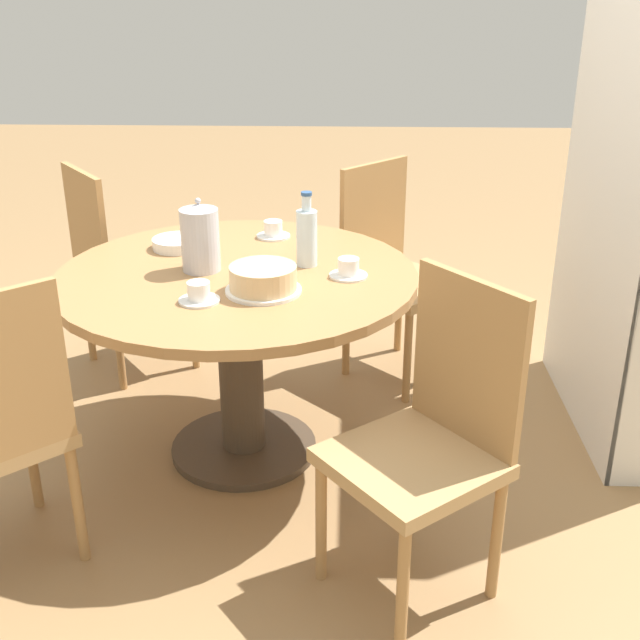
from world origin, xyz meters
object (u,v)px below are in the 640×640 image
at_px(chair_c, 394,268).
at_px(water_bottle, 307,236).
at_px(bookshelf, 628,226).
at_px(coffee_pot, 200,238).
at_px(cup_b, 273,231).
at_px(cup_c, 199,294).
at_px(cake_main, 263,280).
at_px(chair_d, 121,266).
at_px(cup_a, 348,269).
at_px(chair_b, 430,437).

relative_size(chair_c, water_bottle, 3.54).
xyz_separation_m(bookshelf, coffee_pot, (0.30, -1.56, 0.03)).
relative_size(chair_c, cup_b, 7.12).
bearing_deg(water_bottle, chair_c, 150.85).
xyz_separation_m(chair_c, cup_c, (0.99, -0.68, 0.26)).
bearing_deg(cup_c, cake_main, 114.37).
bearing_deg(chair_d, cup_a, -163.23).
bearing_deg(coffee_pot, chair_b, 47.01).
height_order(chair_d, water_bottle, water_bottle).
xyz_separation_m(cake_main, cup_a, (-0.15, 0.28, -0.02)).
relative_size(bookshelf, coffee_pot, 6.57).
xyz_separation_m(bookshelf, cake_main, (0.50, -1.33, -0.04)).
xyz_separation_m(chair_c, water_bottle, (0.63, -0.35, 0.34)).
bearing_deg(water_bottle, cup_a, 52.72).
xyz_separation_m(coffee_pot, water_bottle, (-0.06, 0.37, -0.01)).
distance_m(water_bottle, cup_a, 0.20).
height_order(chair_b, cup_b, chair_b).
distance_m(bookshelf, cup_c, 1.63).
height_order(bookshelf, cup_c, bookshelf).
xyz_separation_m(cup_b, cup_c, (0.68, -0.18, 0.00)).
bearing_deg(cup_b, cup_a, 34.31).
distance_m(chair_c, cup_b, 0.64).
height_order(chair_b, coffee_pot, coffee_pot).
height_order(bookshelf, cake_main, bookshelf).
relative_size(chair_d, bookshelf, 0.55).
height_order(coffee_pot, cake_main, coffee_pot).
height_order(chair_b, bookshelf, bookshelf).
bearing_deg(cup_c, chair_d, -151.08).
bearing_deg(cup_a, cup_c, -62.80).
relative_size(chair_b, chair_c, 1.00).
distance_m(cup_a, cup_b, 0.53).
height_order(cup_a, cup_b, same).
xyz_separation_m(chair_c, cup_b, (0.31, -0.50, 0.26)).
bearing_deg(cup_a, bookshelf, 108.43).
relative_size(coffee_pot, cake_main, 1.04).
relative_size(chair_d, water_bottle, 3.54).
height_order(cup_a, cup_c, same).
bearing_deg(cup_b, chair_c, 121.46).
bearing_deg(chair_c, chair_d, 135.03).
distance_m(cup_b, cup_c, 0.70).
xyz_separation_m(bookshelf, cup_a, (0.35, -1.05, -0.06)).
bearing_deg(water_bottle, bookshelf, 101.17).
bearing_deg(bookshelf, cup_c, 111.28).
relative_size(chair_c, cake_main, 3.77).
xyz_separation_m(coffee_pot, cake_main, (0.20, 0.24, -0.07)).
relative_size(cake_main, cup_a, 1.89).
distance_m(chair_b, cup_c, 0.86).
xyz_separation_m(chair_b, bookshelf, (-1.00, 0.81, 0.32)).
distance_m(chair_c, chair_d, 1.21).
distance_m(chair_d, cup_c, 1.13).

